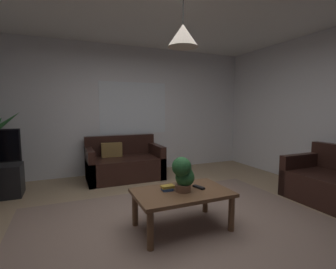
{
  "coord_description": "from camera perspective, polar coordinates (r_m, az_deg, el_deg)",
  "views": [
    {
      "loc": [
        -1.2,
        -2.52,
        1.38
      ],
      "look_at": [
        0.0,
        0.3,
        1.05
      ],
      "focal_mm": 26.1,
      "sensor_mm": 36.0,
      "label": 1
    }
  ],
  "objects": [
    {
      "name": "floor",
      "position": [
        3.12,
        2.3,
        -20.34
      ],
      "size": [
        5.7,
        5.29,
        0.02
      ],
      "primitive_type": "cube",
      "color": "#9E8466",
      "rests_on": "ground"
    },
    {
      "name": "wall_back",
      "position": [
        5.33,
        -10.11,
        5.65
      ],
      "size": [
        5.82,
        0.06,
        2.68
      ],
      "primitive_type": "cube",
      "color": "silver",
      "rests_on": "ground"
    },
    {
      "name": "pendant_lamp",
      "position": [
        2.8,
        3.58,
        22.07
      ],
      "size": [
        0.33,
        0.33,
        0.65
      ],
      "color": "black"
    },
    {
      "name": "couch_under_window",
      "position": [
        4.93,
        -10.21,
        -6.9
      ],
      "size": [
        1.43,
        0.84,
        0.82
      ],
      "color": "black",
      "rests_on": "ground"
    },
    {
      "name": "potted_plant_on_table",
      "position": [
        2.79,
        3.65,
        -9.12
      ],
      "size": [
        0.27,
        0.24,
        0.4
      ],
      "color": "brown",
      "rests_on": "coffee_table"
    },
    {
      "name": "book_on_table_1",
      "position": [
        2.86,
        -0.09,
        -12.07
      ],
      "size": [
        0.15,
        0.1,
        0.03
      ],
      "primitive_type": "cube",
      "rotation": [
        0.0,
        0.0,
        0.0
      ],
      "color": "gold",
      "rests_on": "coffee_table"
    },
    {
      "name": "book_on_table_0",
      "position": [
        2.86,
        -0.21,
        -12.66
      ],
      "size": [
        0.12,
        0.11,
        0.03
      ],
      "primitive_type": "cube",
      "rotation": [
        0.0,
        0.0,
        -0.05
      ],
      "color": "#2D4C8C",
      "rests_on": "coffee_table"
    },
    {
      "name": "remote_on_table_0",
      "position": [
        2.96,
        7.19,
        -12.11
      ],
      "size": [
        0.09,
        0.17,
        0.02
      ],
      "primitive_type": "cube",
      "rotation": [
        0.0,
        0.0,
        3.41
      ],
      "color": "black",
      "rests_on": "coffee_table"
    },
    {
      "name": "window_pane",
      "position": [
        5.35,
        -8.0,
        6.13
      ],
      "size": [
        1.46,
        0.01,
        1.1
      ],
      "primitive_type": "cube",
      "color": "white"
    },
    {
      "name": "rug",
      "position": [
        2.95,
        4.09,
        -21.66
      ],
      "size": [
        3.71,
        2.91,
        0.01
      ],
      "primitive_type": "cube",
      "color": "gray",
      "rests_on": "ground"
    },
    {
      "name": "coffee_table",
      "position": [
        2.88,
        3.34,
        -14.29
      ],
      "size": [
        1.08,
        0.67,
        0.44
      ],
      "color": "brown",
      "rests_on": "ground"
    }
  ]
}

